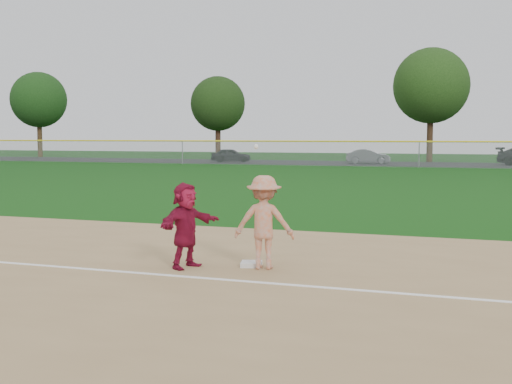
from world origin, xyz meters
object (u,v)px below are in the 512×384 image
(base_runner, at_px, (186,225))
(car_mid, at_px, (368,156))
(first_base, at_px, (251,264))
(car_left, at_px, (231,155))

(base_runner, height_order, car_mid, base_runner)
(first_base, bearing_deg, base_runner, -155.30)
(first_base, relative_size, base_runner, 0.24)
(first_base, bearing_deg, car_left, 111.64)
(car_left, xyz_separation_m, car_mid, (12.65, 0.56, -0.00))
(car_left, bearing_deg, car_mid, -102.89)
(car_left, bearing_deg, first_base, -173.78)
(base_runner, xyz_separation_m, car_mid, (-4.03, 45.84, -0.17))
(base_runner, distance_m, car_mid, 46.01)
(first_base, distance_m, base_runner, 1.41)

